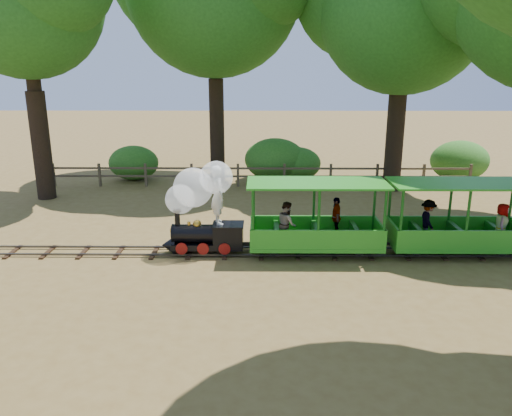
{
  "coord_description": "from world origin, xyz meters",
  "views": [
    {
      "loc": [
        -0.02,
        -13.07,
        5.1
      ],
      "look_at": [
        -0.15,
        0.5,
        1.19
      ],
      "focal_mm": 35.0,
      "sensor_mm": 36.0,
      "label": 1
    }
  ],
  "objects_px": {
    "carriage_rear": "(456,227)",
    "fence": "(261,173)",
    "carriage_front": "(313,227)",
    "locomotive": "(201,201)"
  },
  "relations": [
    {
      "from": "carriage_front",
      "to": "carriage_rear",
      "type": "height_order",
      "value": "same"
    },
    {
      "from": "locomotive",
      "to": "carriage_front",
      "type": "xyz_separation_m",
      "value": [
        3.1,
        -0.09,
        -0.71
      ]
    },
    {
      "from": "locomotive",
      "to": "carriage_rear",
      "type": "xyz_separation_m",
      "value": [
        7.02,
        -0.08,
        -0.71
      ]
    },
    {
      "from": "locomotive",
      "to": "carriage_rear",
      "type": "bearing_deg",
      "value": -0.66
    },
    {
      "from": "fence",
      "to": "carriage_front",
      "type": "bearing_deg",
      "value": -79.85
    },
    {
      "from": "locomotive",
      "to": "carriage_rear",
      "type": "distance_m",
      "value": 7.06
    },
    {
      "from": "carriage_rear",
      "to": "fence",
      "type": "xyz_separation_m",
      "value": [
        -5.36,
        8.01,
        -0.23
      ]
    },
    {
      "from": "locomotive",
      "to": "fence",
      "type": "distance_m",
      "value": 8.15
    },
    {
      "from": "locomotive",
      "to": "carriage_rear",
      "type": "height_order",
      "value": "locomotive"
    },
    {
      "from": "carriage_rear",
      "to": "fence",
      "type": "distance_m",
      "value": 9.64
    }
  ]
}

